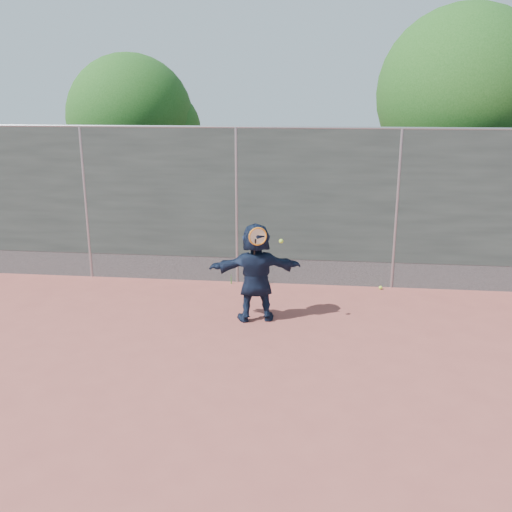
# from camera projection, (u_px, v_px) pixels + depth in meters

# --- Properties ---
(ground) EXTENTS (80.00, 80.00, 0.00)m
(ground) POSITION_uv_depth(u_px,v_px,m) (201.00, 361.00, 7.97)
(ground) COLOR #9E4C42
(ground) RESTS_ON ground
(player) EXTENTS (1.58, 0.79, 1.63)m
(player) POSITION_uv_depth(u_px,v_px,m) (256.00, 272.00, 9.22)
(player) COLOR #121C33
(player) RESTS_ON ground
(ball_ground) EXTENTS (0.07, 0.07, 0.07)m
(ball_ground) POSITION_uv_depth(u_px,v_px,m) (381.00, 288.00, 10.86)
(ball_ground) COLOR #A8D42F
(ball_ground) RESTS_ON ground
(fence) EXTENTS (20.00, 0.06, 3.03)m
(fence) POSITION_uv_depth(u_px,v_px,m) (237.00, 203.00, 10.88)
(fence) COLOR #38423D
(fence) RESTS_ON ground
(swing_action) EXTENTS (0.54, 0.15, 0.51)m
(swing_action) POSITION_uv_depth(u_px,v_px,m) (260.00, 238.00, 8.85)
(swing_action) COLOR orange
(swing_action) RESTS_ON ground
(tree_right) EXTENTS (3.78, 3.60, 5.39)m
(tree_right) POSITION_uv_depth(u_px,v_px,m) (471.00, 98.00, 11.99)
(tree_right) COLOR #382314
(tree_right) RESTS_ON ground
(tree_left) EXTENTS (3.15, 3.00, 4.53)m
(tree_left) POSITION_uv_depth(u_px,v_px,m) (138.00, 121.00, 13.72)
(tree_left) COLOR #382314
(tree_left) RESTS_ON ground
(weed_clump) EXTENTS (0.68, 0.07, 0.30)m
(weed_clump) POSITION_uv_depth(u_px,v_px,m) (251.00, 277.00, 11.14)
(weed_clump) COLOR #387226
(weed_clump) RESTS_ON ground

